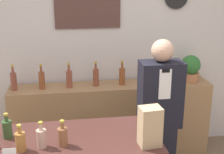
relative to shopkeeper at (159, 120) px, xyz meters
The scene contains 17 objects.
back_wall 1.23m from the shopkeeper, 115.34° to the left, with size 5.20×0.09×2.70m.
back_shelf 0.88m from the shopkeeper, 115.85° to the left, with size 2.34×0.37×0.90m.
shopkeeper is the anchor object (origin of this frame).
potted_plant 0.98m from the shopkeeper, 51.06° to the left, with size 0.23×0.23×0.32m.
paper_bag 0.86m from the shopkeeper, 112.11° to the right, with size 0.16×0.14×0.29m.
price_card_right 1.48m from the shopkeeper, 149.26° to the right, with size 0.09×0.02×0.06m.
counter_bottle_1 1.42m from the shopkeeper, 159.77° to the right, with size 0.07×0.07×0.20m.
counter_bottle_2 1.40m from the shopkeeper, 150.11° to the right, with size 0.07×0.07×0.20m.
counter_bottle_3 1.27m from the shopkeeper, 147.88° to the right, with size 0.07×0.07×0.20m.
counter_bottle_4 1.15m from the shopkeeper, 144.05° to the right, with size 0.07×0.07×0.20m.
shelf_bottle_0 1.63m from the shopkeeper, 153.23° to the left, with size 0.07×0.07×0.29m.
shelf_bottle_1 1.37m from the shopkeeper, 147.80° to the left, with size 0.07×0.07×0.29m.
shelf_bottle_2 1.13m from the shopkeeper, 139.41° to the left, with size 0.07×0.07×0.29m.
shelf_bottle_3 0.94m from the shopkeeper, 125.97° to the left, with size 0.07×0.07×0.29m.
shelf_bottle_4 0.80m from the shopkeeper, 107.74° to the left, with size 0.07×0.07×0.29m.
shelf_bottle_5 0.77m from the shopkeeper, 84.60° to the left, with size 0.07×0.07×0.29m.
shelf_bottle_6 0.87m from the shopkeeper, 63.72° to the left, with size 0.07×0.07×0.29m.
Camera 1 is at (-0.39, -1.62, 2.10)m, focal length 50.00 mm.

